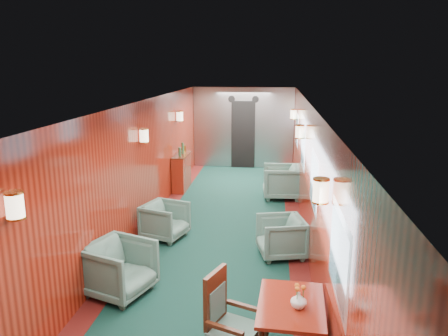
% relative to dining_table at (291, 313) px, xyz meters
% --- Properties ---
extents(room, '(12.00, 12.10, 2.40)m').
position_rel_dining_table_xyz_m(room, '(-1.13, 3.02, 1.04)').
color(room, '#0E332A').
rests_on(room, ground).
extents(bulkhead, '(2.98, 0.17, 2.39)m').
position_rel_dining_table_xyz_m(bulkhead, '(-1.13, 8.93, 0.59)').
color(bulkhead, '#9EA1A5').
rests_on(bulkhead, ground).
extents(windows_right, '(0.02, 8.60, 0.80)m').
position_rel_dining_table_xyz_m(windows_right, '(0.36, 3.27, 0.86)').
color(windows_right, '#B7BABF').
rests_on(windows_right, ground).
extents(wall_sconces, '(2.97, 7.97, 0.25)m').
position_rel_dining_table_xyz_m(wall_sconces, '(-1.13, 3.59, 1.20)').
color(wall_sconces, '#FFF0C6').
rests_on(wall_sconces, ground).
extents(dining_table, '(0.70, 0.97, 0.71)m').
position_rel_dining_table_xyz_m(dining_table, '(0.00, 0.00, 0.00)').
color(dining_table, maroon).
rests_on(dining_table, ground).
extents(side_chair, '(0.59, 0.61, 1.04)m').
position_rel_dining_table_xyz_m(side_chair, '(-0.65, -0.10, -0.03)').
color(side_chair, '#1D433F').
rests_on(side_chair, ground).
extents(credenza, '(0.31, 0.99, 1.16)m').
position_rel_dining_table_xyz_m(credenza, '(-2.47, 6.32, -0.14)').
color(credenza, maroon).
rests_on(credenza, ground).
extents(flower_vase, '(0.19, 0.19, 0.17)m').
position_rel_dining_table_xyz_m(flower_vase, '(0.07, -0.07, 0.20)').
color(flower_vase, beige).
rests_on(flower_vase, dining_table).
extents(armchair_left_near, '(1.03, 1.02, 0.73)m').
position_rel_dining_table_xyz_m(armchair_left_near, '(-2.24, 1.20, -0.23)').
color(armchair_left_near, '#1D433F').
rests_on(armchair_left_near, ground).
extents(armchair_left_far, '(0.88, 0.87, 0.65)m').
position_rel_dining_table_xyz_m(armchair_left_far, '(-2.11, 3.19, -0.27)').
color(armchair_left_far, '#1D433F').
rests_on(armchair_left_far, ground).
extents(armchair_right_near, '(0.86, 0.85, 0.65)m').
position_rel_dining_table_xyz_m(armchair_right_near, '(-0.06, 2.66, -0.27)').
color(armchair_right_near, '#1D433F').
rests_on(armchair_right_near, ground).
extents(armchair_right_far, '(0.88, 0.86, 0.77)m').
position_rel_dining_table_xyz_m(armchair_right_far, '(-0.02, 5.87, -0.21)').
color(armchair_right_far, '#1D433F').
rests_on(armchair_right_far, ground).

